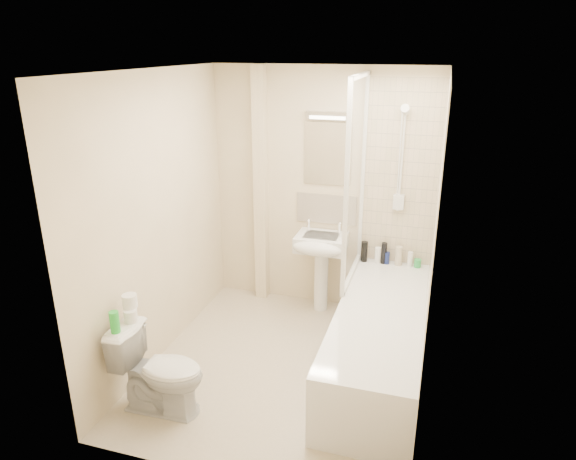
% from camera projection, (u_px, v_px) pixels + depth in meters
% --- Properties ---
extents(floor, '(2.50, 2.50, 0.00)m').
position_uv_depth(floor, '(285.00, 367.00, 4.34)').
color(floor, beige).
rests_on(floor, ground).
extents(wall_back, '(2.20, 0.02, 2.40)m').
position_uv_depth(wall_back, '(322.00, 192.00, 5.06)').
color(wall_back, beige).
rests_on(wall_back, ground).
extents(wall_left, '(0.02, 2.50, 2.40)m').
position_uv_depth(wall_left, '(158.00, 220.00, 4.23)').
color(wall_left, beige).
rests_on(wall_left, ground).
extents(wall_right, '(0.02, 2.50, 2.40)m').
position_uv_depth(wall_right, '(433.00, 249.00, 3.63)').
color(wall_right, beige).
rests_on(wall_right, ground).
extents(ceiling, '(2.20, 2.50, 0.02)m').
position_uv_depth(ceiling, '(285.00, 70.00, 3.52)').
color(ceiling, white).
rests_on(ceiling, wall_back).
extents(tile_back, '(0.70, 0.01, 1.75)m').
position_uv_depth(tile_back, '(401.00, 175.00, 4.77)').
color(tile_back, beige).
rests_on(tile_back, wall_back).
extents(tile_right, '(0.01, 2.10, 1.75)m').
position_uv_depth(tile_right, '(435.00, 211.00, 3.74)').
color(tile_right, beige).
rests_on(tile_right, wall_right).
extents(pipe_boxing, '(0.12, 0.12, 2.40)m').
position_uv_depth(pipe_boxing, '(261.00, 188.00, 5.17)').
color(pipe_boxing, beige).
rests_on(pipe_boxing, ground).
extents(splashback, '(0.60, 0.02, 0.30)m').
position_uv_depth(splashback, '(326.00, 209.00, 5.09)').
color(splashback, beige).
rests_on(splashback, wall_back).
extents(mirror, '(0.46, 0.01, 0.60)m').
position_uv_depth(mirror, '(328.00, 154.00, 4.90)').
color(mirror, white).
rests_on(mirror, wall_back).
extents(strip_light, '(0.42, 0.07, 0.07)m').
position_uv_depth(strip_light, '(328.00, 115.00, 4.76)').
color(strip_light, silver).
rests_on(strip_light, wall_back).
extents(bathtub, '(0.70, 2.10, 0.55)m').
position_uv_depth(bathtub, '(379.00, 338.00, 4.22)').
color(bathtub, white).
rests_on(bathtub, ground).
extents(shower_screen, '(0.04, 0.92, 1.80)m').
position_uv_depth(shower_screen, '(356.00, 181.00, 4.46)').
color(shower_screen, white).
rests_on(shower_screen, bathtub).
extents(shower_fixture, '(0.10, 0.16, 0.99)m').
position_uv_depth(shower_fixture, '(401.00, 163.00, 4.69)').
color(shower_fixture, white).
rests_on(shower_fixture, wall_back).
extents(pedestal_sink, '(0.48, 0.46, 0.93)m').
position_uv_depth(pedestal_sink, '(320.00, 252.00, 5.02)').
color(pedestal_sink, white).
rests_on(pedestal_sink, ground).
extents(bottle_black_a, '(0.06, 0.06, 0.20)m').
position_uv_depth(bottle_black_a, '(364.00, 251.00, 5.04)').
color(bottle_black_a, black).
rests_on(bottle_black_a, bathtub).
extents(bottle_white_a, '(0.06, 0.06, 0.16)m').
position_uv_depth(bottle_white_a, '(378.00, 255.00, 5.01)').
color(bottle_white_a, white).
rests_on(bottle_white_a, bathtub).
extents(bottle_black_b, '(0.05, 0.05, 0.21)m').
position_uv_depth(bottle_black_b, '(384.00, 253.00, 4.99)').
color(bottle_black_b, black).
rests_on(bottle_black_b, bathtub).
extents(bottle_blue, '(0.05, 0.05, 0.12)m').
position_uv_depth(bottle_blue, '(387.00, 258.00, 4.99)').
color(bottle_blue, navy).
rests_on(bottle_blue, bathtub).
extents(bottle_cream, '(0.07, 0.07, 0.19)m').
position_uv_depth(bottle_cream, '(399.00, 256.00, 4.95)').
color(bottle_cream, beige).
rests_on(bottle_cream, bathtub).
extents(bottle_white_b, '(0.05, 0.05, 0.15)m').
position_uv_depth(bottle_white_b, '(410.00, 259.00, 4.93)').
color(bottle_white_b, white).
rests_on(bottle_white_b, bathtub).
extents(bottle_green, '(0.07, 0.07, 0.08)m').
position_uv_depth(bottle_green, '(418.00, 263.00, 4.92)').
color(bottle_green, green).
rests_on(bottle_green, bathtub).
extents(toilet, '(0.41, 0.68, 0.67)m').
position_uv_depth(toilet, '(160.00, 370.00, 3.73)').
color(toilet, white).
rests_on(toilet, ground).
extents(toilet_roll_lower, '(0.10, 0.10, 0.09)m').
position_uv_depth(toilet_roll_lower, '(131.00, 316.00, 3.72)').
color(toilet_roll_lower, white).
rests_on(toilet_roll_lower, toilet).
extents(toilet_roll_upper, '(0.11, 0.11, 0.10)m').
position_uv_depth(toilet_roll_upper, '(130.00, 301.00, 3.73)').
color(toilet_roll_upper, white).
rests_on(toilet_roll_upper, toilet_roll_lower).
extents(green_bottle, '(0.07, 0.07, 0.16)m').
position_uv_depth(green_bottle, '(115.00, 322.00, 3.57)').
color(green_bottle, green).
rests_on(green_bottle, toilet).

